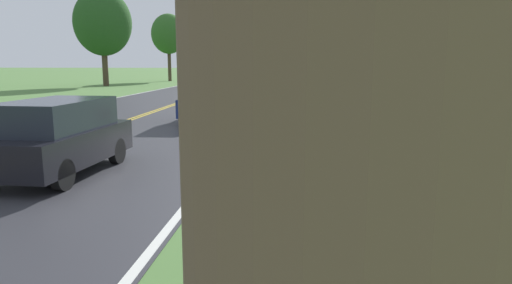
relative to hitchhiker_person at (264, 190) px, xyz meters
name	(u,v)px	position (x,y,z in m)	size (l,w,h in m)	color
hitchhiker_person	(264,190)	(0.00, 0.00, 0.00)	(0.61, 0.46, 1.80)	#38476B
suitcase	(290,251)	(0.33, 0.02, -0.79)	(0.37, 0.17, 0.67)	#19282D
fire_hydrant	(300,116)	(0.46, 14.13, -0.74)	(0.42, 0.26, 0.72)	red
traffic_sign	(284,72)	(-0.63, 26.15, 0.86)	(0.60, 0.10, 2.60)	gray
utility_pole_midground	(307,39)	(0.87, 24.17, 2.99)	(1.80, 0.24, 7.88)	brown
utility_pole_far	(300,52)	(0.40, 53.45, 2.83)	(1.80, 0.24, 7.56)	brown
tree_left_verge	(169,34)	(-17.60, 57.47, 5.30)	(4.72, 4.72, 9.15)	#473828
tree_mid_treeline	(103,23)	(-21.07, 44.06, 5.74)	(6.21, 6.21, 10.44)	#473828
car_black_suv_approaching	(57,136)	(-5.25, 4.72, -0.17)	(2.10, 4.25, 1.77)	black
car_dark_blue_suv_mid_near	(205,99)	(-3.79, 14.80, -0.09)	(1.82, 3.94, 1.96)	black
car_white_van_mid_far	(249,79)	(-4.50, 39.28, -0.14)	(1.85, 4.21, 1.88)	black
car_maroon_sedan_receding	(242,72)	(-10.37, 81.68, -0.40)	(2.09, 4.80, 1.32)	black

